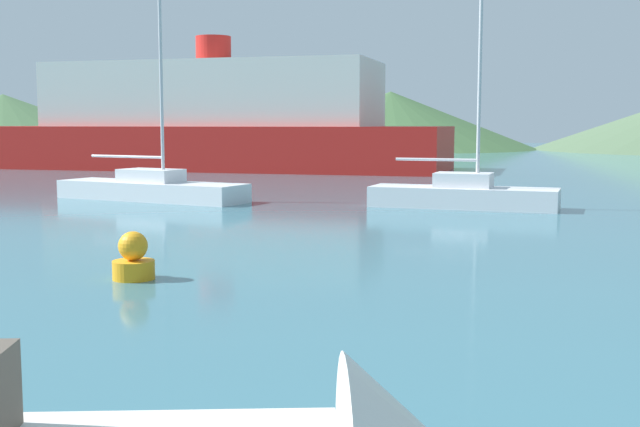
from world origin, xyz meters
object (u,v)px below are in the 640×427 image
(sailboat_inner, at_px, (463,194))
(sailboat_middle, at_px, (151,188))
(ferry_distant, at_px, (215,122))
(buoy_marker, at_px, (133,260))

(sailboat_inner, bearing_deg, sailboat_middle, -174.19)
(ferry_distant, height_order, buoy_marker, ferry_distant)
(ferry_distant, bearing_deg, buoy_marker, -69.41)
(sailboat_inner, relative_size, sailboat_middle, 0.83)
(buoy_marker, bearing_deg, sailboat_middle, 113.48)
(buoy_marker, bearing_deg, sailboat_inner, 69.41)
(buoy_marker, bearing_deg, ferry_distant, 107.94)
(ferry_distant, relative_size, buoy_marker, 33.45)
(sailboat_inner, relative_size, ferry_distant, 0.26)
(sailboat_middle, xyz_separation_m, ferry_distant, (-4.97, 20.11, 2.39))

